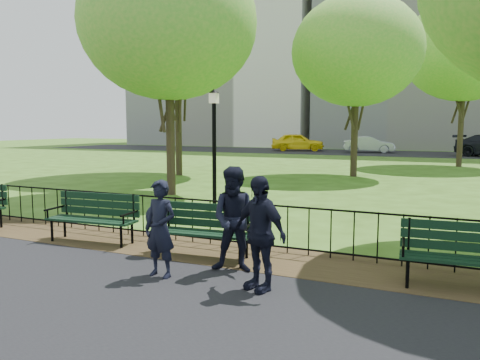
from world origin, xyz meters
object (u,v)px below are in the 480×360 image
at_px(park_bench_main, 184,221).
at_px(lamppost, 214,145).
at_px(tree_far_c, 357,51).
at_px(sedan_silver, 369,144).
at_px(taxi, 298,142).
at_px(park_bench_right_a, 467,249).
at_px(tree_near_w, 169,24).
at_px(person_left, 160,229).
at_px(tree_mid_w, 177,28).
at_px(tree_far_e, 465,49).
at_px(person_mid, 236,219).
at_px(park_bench_left_a, 94,212).
at_px(person_right, 259,233).

bearing_deg(park_bench_main, lamppost, 105.39).
height_order(tree_far_c, sedan_silver, tree_far_c).
distance_m(park_bench_main, taxi, 35.35).
distance_m(park_bench_right_a, tree_far_c, 15.94).
bearing_deg(tree_near_w, person_left, -58.38).
bearing_deg(taxi, person_left, 177.06).
xyz_separation_m(tree_mid_w, person_left, (7.68, -12.95, -6.02)).
xyz_separation_m(tree_far_e, taxi, (-13.34, 11.99, -5.72)).
relative_size(lamppost, person_left, 2.20).
bearing_deg(park_bench_right_a, tree_far_c, 102.23).
bearing_deg(tree_far_e, person_left, -100.73).
xyz_separation_m(tree_near_w, person_mid, (5.57, -6.77, -4.79)).
xyz_separation_m(park_bench_right_a, tree_far_c, (-4.36, 14.47, 5.07)).
relative_size(tree_near_w, person_left, 5.39).
relative_size(person_mid, sedan_silver, 0.40).
height_order(park_bench_main, tree_mid_w, tree_mid_w).
height_order(park_bench_right_a, taxi, taxi).
bearing_deg(park_bench_right_a, park_bench_main, 177.56).
bearing_deg(park_bench_right_a, taxi, 106.60).
bearing_deg(park_bench_main, taxi, 98.98).
bearing_deg(lamppost, person_left, -70.82).
bearing_deg(tree_far_e, park_bench_left_a, -107.32).
bearing_deg(person_left, park_bench_left_a, 156.39).
bearing_deg(park_bench_left_a, person_right, -21.40).
xyz_separation_m(taxi, sedan_silver, (6.44, -0.26, -0.11)).
bearing_deg(sedan_silver, person_left, 171.51).
height_order(lamppost, tree_near_w, tree_near_w).
xyz_separation_m(tree_far_c, person_mid, (1.01, -15.10, -4.80)).
bearing_deg(tree_far_c, tree_mid_w, -159.35).
height_order(park_bench_main, person_left, person_left).
xyz_separation_m(lamppost, taxi, (-6.99, 30.01, -0.98)).
distance_m(tree_far_c, person_left, 16.56).
bearing_deg(sedan_silver, lamppost, 168.59).
height_order(park_bench_main, person_right, person_right).
bearing_deg(tree_far_c, person_right, -83.97).
height_order(person_right, taxi, person_right).
bearing_deg(park_bench_right_a, tree_near_w, 140.90).
distance_m(tree_near_w, tree_mid_w, 6.36).
height_order(lamppost, taxi, lamppost).
bearing_deg(tree_far_c, lamppost, -100.10).
bearing_deg(park_bench_right_a, person_left, -167.13).
xyz_separation_m(park_bench_left_a, park_bench_right_a, (6.77, 0.04, -0.02)).
bearing_deg(person_left, person_right, 7.78).
distance_m(park_bench_left_a, taxi, 34.76).
relative_size(person_left, person_mid, 0.89).
bearing_deg(tree_mid_w, park_bench_left_a, -65.86).
relative_size(person_left, sedan_silver, 0.36).
bearing_deg(lamppost, tree_far_e, 70.58).
distance_m(person_left, person_right, 1.61).
height_order(tree_far_c, person_right, tree_far_c).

